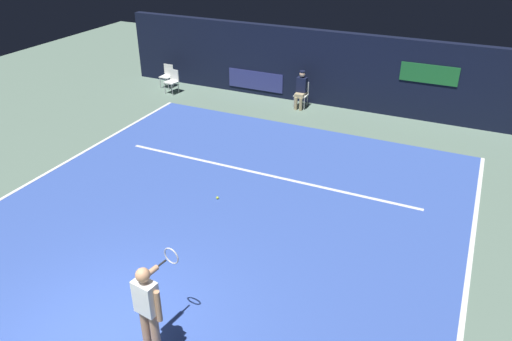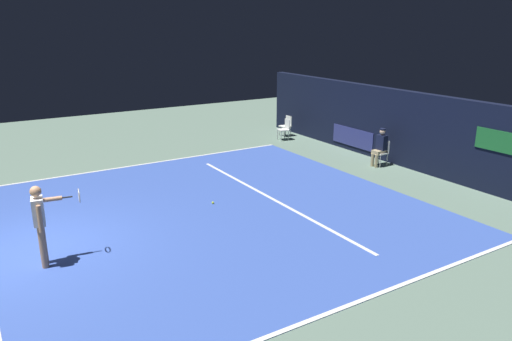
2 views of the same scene
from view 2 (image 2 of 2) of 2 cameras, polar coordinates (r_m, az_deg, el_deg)
ground_plane at (r=12.93m, az=-5.17°, el=-4.86°), size 32.28×32.28×0.00m
court_surface at (r=12.92m, az=-5.17°, el=-4.83°), size 10.63×10.74×0.01m
line_sideline_left at (r=9.00m, az=10.61°, el=-15.40°), size 0.10×10.74×0.01m
line_sideline_right at (r=17.56m, az=-12.90°, el=0.75°), size 0.10×10.74×0.01m
line_service at (r=13.79m, az=1.83°, el=-3.29°), size 8.29×0.10×0.01m
back_wall at (r=17.20m, az=18.23°, el=4.40°), size 16.27×0.33×2.60m
tennis_player at (r=10.68m, az=-23.94°, el=-5.44°), size 0.51×0.99×1.73m
line_judge_on_chair at (r=17.33m, az=14.41°, el=2.73°), size 0.45×0.54×1.32m
courtside_chair_near at (r=21.41m, az=3.60°, el=5.39°), size 0.45×0.42×0.88m
courtside_chair_far at (r=20.69m, az=3.39°, el=4.99°), size 0.50×0.47×0.88m
tennis_ball at (r=13.43m, az=-5.09°, el=-3.80°), size 0.07×0.07×0.07m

